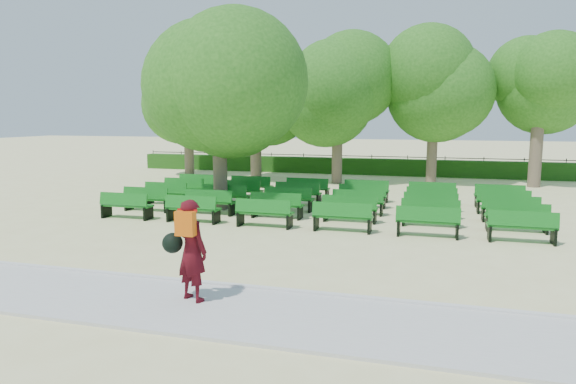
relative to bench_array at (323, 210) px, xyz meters
name	(u,v)px	position (x,y,z in m)	size (l,w,h in m)	color
ground	(284,222)	(-0.83, -1.91, -0.09)	(120.00, 120.00, 0.00)	beige
paving	(163,304)	(-0.83, -9.31, -0.06)	(30.00, 2.20, 0.06)	beige
curb	(193,282)	(-0.83, -8.16, -0.04)	(30.00, 0.12, 0.10)	silver
hedge	(353,166)	(-0.83, 12.09, 0.36)	(26.00, 0.70, 0.90)	#1F4F14
fence	(354,173)	(-0.83, 12.49, -0.09)	(26.00, 0.10, 1.02)	black
tree_line	(340,183)	(-0.83, 8.09, -0.09)	(21.80, 6.80, 7.04)	#30701E
bench_array	(323,210)	(0.00, 0.00, 0.00)	(1.71, 0.62, 1.06)	#126C19
tree_among	(218,82)	(-3.61, -0.35, 4.34)	(4.80, 4.80, 6.61)	brown
person	(190,249)	(-0.41, -9.06, 0.90)	(0.89, 0.64, 1.78)	#450911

